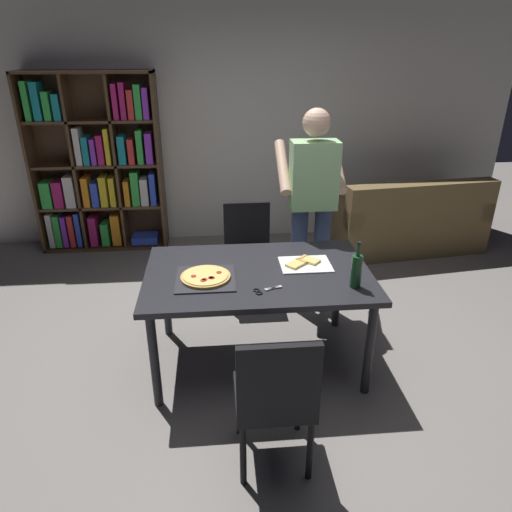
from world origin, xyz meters
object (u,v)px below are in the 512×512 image
Objects in this scene: dining_table at (258,281)px; kitchen_scissors at (263,290)px; couch at (406,223)px; chair_near_camera at (275,395)px; wine_bottle at (356,270)px; chair_far_side at (248,247)px; person_serving_pizza at (312,201)px; bookshelf at (99,169)px; pepperoni_pizza_on_tray at (206,277)px.

dining_table is 0.29m from kitchen_scissors.
couch is at bearing 46.17° from dining_table.
chair_near_camera is 0.74m from kitchen_scissors.
chair_near_camera is at bearing -130.73° from wine_bottle.
chair_far_side is at bearing 90.37° from kitchen_scissors.
person_serving_pizza is (-1.38, -1.22, 0.70)m from couch.
dining_table is 2.78m from couch.
chair_near_camera reaches higher than couch.
person_serving_pizza is (0.53, 1.75, 0.49)m from chair_near_camera.
wine_bottle is (0.61, 0.71, 0.36)m from chair_near_camera.
kitchen_scissors is (0.01, -1.27, 0.24)m from chair_far_side.
couch is 9.02× the size of kitchen_scissors.
bookshelf reaches higher than chair_near_camera.
wine_bottle is 0.61m from kitchen_scissors.
chair_near_camera is at bearing -122.69° from couch.
chair_far_side is (0.00, 0.99, -0.17)m from dining_table.
wine_bottle is (0.61, -0.28, 0.19)m from dining_table.
chair_near_camera is at bearing -90.00° from dining_table.
chair_far_side is 1.16m from pepperoni_pizza_on_tray.
bookshelf is at bearing 138.44° from chair_far_side.
dining_table is 3.95× the size of pepperoni_pizza_on_tray.
bookshelf is 3.43m from wine_bottle.
bookshelf reaches higher than kitchen_scissors.
chair_near_camera is 1.00m from pepperoni_pizza_on_tray.
dining_table is 0.38m from pepperoni_pizza_on_tray.
kitchen_scissors is (-1.90, -2.27, 0.45)m from couch.
pepperoni_pizza_on_tray is 1.25× the size of wine_bottle.
chair_near_camera is (-0.00, -0.99, -0.17)m from dining_table.
chair_near_camera and chair_far_side have the same top height.
pepperoni_pizza_on_tray is at bearing -136.14° from person_serving_pizza.
person_serving_pizza is at bearing 43.86° from pepperoni_pizza_on_tray.
chair_far_side is 2.27× the size of pepperoni_pizza_on_tray.
kitchen_scissors is at bearing -179.51° from wine_bottle.
bookshelf reaches higher than wine_bottle.
person_serving_pizza reaches higher than dining_table.
couch is 3.11m from pepperoni_pizza_on_tray.
wine_bottle is at bearing 0.49° from kitchen_scissors.
couch is 5.66× the size of wine_bottle.
wine_bottle reaches higher than kitchen_scissors.
couch is at bearing 27.71° from chair_far_side.
couch is (1.91, 1.99, -0.37)m from dining_table.
couch is 2.67m from wine_bottle.
pepperoni_pizza_on_tray is (-0.36, 0.90, 0.25)m from chair_near_camera.
couch is at bearing -6.33° from bookshelf.
bookshelf is (-3.47, 0.38, 0.62)m from couch.
person_serving_pizza is at bearing 55.54° from dining_table.
couch is 0.92× the size of bookshelf.
dining_table is at bearing -90.00° from chair_far_side.
wine_bottle reaches higher than pepperoni_pizza_on_tray.
person_serving_pizza is 8.82× the size of kitchen_scissors.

